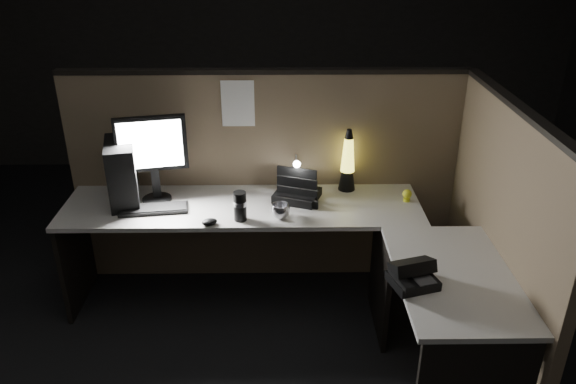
{
  "coord_description": "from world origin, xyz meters",
  "views": [
    {
      "loc": [
        0.1,
        -2.62,
        2.38
      ],
      "look_at": [
        0.14,
        0.35,
        0.94
      ],
      "focal_mm": 35.0,
      "sensor_mm": 36.0,
      "label": 1
    }
  ],
  "objects_px": {
    "pc_tower": "(122,172)",
    "monitor": "(152,151)",
    "lava_lamp": "(348,165)",
    "desk_phone": "(412,275)",
    "keyboard": "(154,209)"
  },
  "relations": [
    {
      "from": "monitor",
      "to": "keyboard",
      "type": "distance_m",
      "value": 0.37
    },
    {
      "from": "pc_tower",
      "to": "monitor",
      "type": "distance_m",
      "value": 0.24
    },
    {
      "from": "monitor",
      "to": "keyboard",
      "type": "relative_size",
      "value": 1.33
    },
    {
      "from": "pc_tower",
      "to": "lava_lamp",
      "type": "xyz_separation_m",
      "value": [
        1.46,
        0.16,
        -0.02
      ]
    },
    {
      "from": "pc_tower",
      "to": "desk_phone",
      "type": "relative_size",
      "value": 1.55
    },
    {
      "from": "pc_tower",
      "to": "desk_phone",
      "type": "distance_m",
      "value": 1.92
    },
    {
      "from": "keyboard",
      "to": "pc_tower",
      "type": "bearing_deg",
      "value": 138.51
    },
    {
      "from": "keyboard",
      "to": "desk_phone",
      "type": "bearing_deg",
      "value": -36.46
    },
    {
      "from": "desk_phone",
      "to": "lava_lamp",
      "type": "bearing_deg",
      "value": 83.97
    },
    {
      "from": "lava_lamp",
      "to": "desk_phone",
      "type": "xyz_separation_m",
      "value": [
        0.21,
        -1.1,
        -0.13
      ]
    },
    {
      "from": "monitor",
      "to": "desk_phone",
      "type": "height_order",
      "value": "monitor"
    },
    {
      "from": "pc_tower",
      "to": "monitor",
      "type": "height_order",
      "value": "monitor"
    },
    {
      "from": "monitor",
      "to": "keyboard",
      "type": "xyz_separation_m",
      "value": [
        0.01,
        -0.16,
        -0.33
      ]
    },
    {
      "from": "pc_tower",
      "to": "keyboard",
      "type": "distance_m",
      "value": 0.32
    },
    {
      "from": "keyboard",
      "to": "lava_lamp",
      "type": "relative_size",
      "value": 0.99
    }
  ]
}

